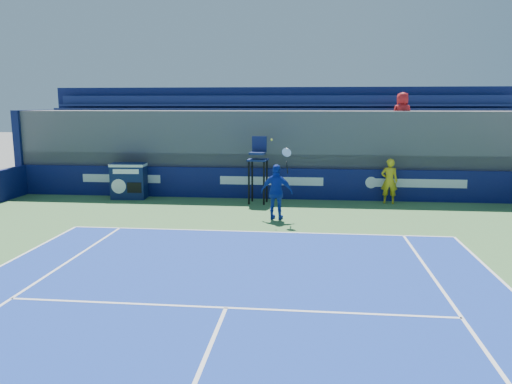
# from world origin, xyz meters

# --- Properties ---
(ball_person) EXTENTS (0.65, 0.47, 1.68)m
(ball_person) POSITION_xyz_m (4.40, 16.59, 0.85)
(ball_person) COLOR gold
(ball_person) RESTS_ON apron
(back_hoarding) EXTENTS (20.40, 0.21, 1.20)m
(back_hoarding) POSITION_xyz_m (0.00, 17.10, 0.60)
(back_hoarding) COLOR #0D134D
(back_hoarding) RESTS_ON ground
(match_clock) EXTENTS (1.36, 0.81, 1.40)m
(match_clock) POSITION_xyz_m (-5.50, 16.50, 0.74)
(match_clock) COLOR #0D1A45
(match_clock) RESTS_ON ground
(umpire_chair) EXTENTS (0.77, 0.77, 2.48)m
(umpire_chair) POSITION_xyz_m (-0.42, 16.16, 1.53)
(umpire_chair) COLOR black
(umpire_chair) RESTS_ON ground
(tennis_player) EXTENTS (1.09, 0.60, 2.57)m
(tennis_player) POSITION_xyz_m (0.44, 13.55, 0.90)
(tennis_player) COLOR #132E9C
(tennis_player) RESTS_ON apron
(stadium_seating) EXTENTS (21.00, 4.05, 4.40)m
(stadium_seating) POSITION_xyz_m (0.02, 19.15, 1.83)
(stadium_seating) COLOR #4B4B50
(stadium_seating) RESTS_ON ground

